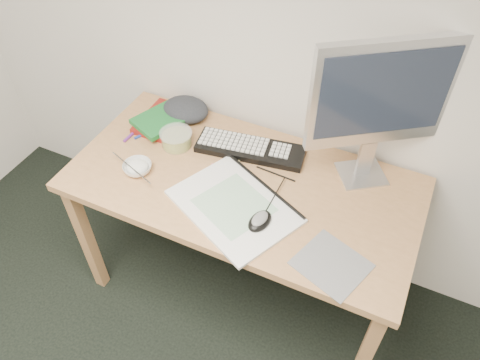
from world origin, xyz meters
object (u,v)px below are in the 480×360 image
(rice_bowl, at_px, (138,168))
(monitor, at_px, (381,98))
(sketchpad, at_px, (234,206))
(desk, at_px, (242,195))
(keyboard, at_px, (250,149))

(rice_bowl, bearing_deg, monitor, 23.94)
(sketchpad, bearing_deg, desk, 127.16)
(desk, bearing_deg, keyboard, 104.29)
(monitor, height_order, rice_bowl, monitor)
(keyboard, relative_size, rice_bowl, 3.92)
(sketchpad, height_order, keyboard, keyboard)
(desk, height_order, keyboard, keyboard)
(keyboard, height_order, monitor, monitor)
(monitor, bearing_deg, rice_bowl, 169.00)
(keyboard, xyz_separation_m, monitor, (0.46, 0.06, 0.36))
(monitor, distance_m, rice_bowl, 0.98)
(monitor, bearing_deg, keyboard, 152.90)
(monitor, relative_size, rice_bowl, 5.14)
(desk, distance_m, sketchpad, 0.17)
(keyboard, distance_m, monitor, 0.59)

